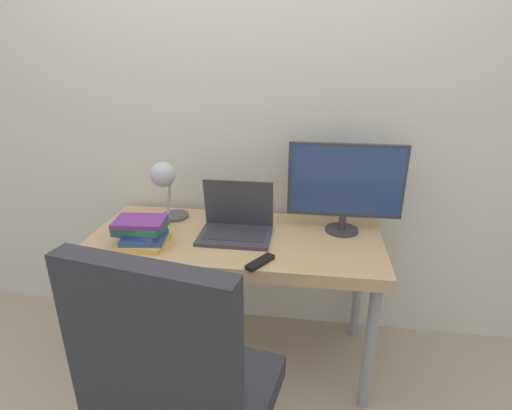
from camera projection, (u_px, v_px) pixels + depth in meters
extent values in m
plane|color=tan|center=(227.00, 399.00, 1.92)|extent=(12.00, 12.00, 0.00)
cube|color=beige|center=(247.00, 105.00, 2.08)|extent=(8.00, 0.05, 2.60)
cube|color=tan|center=(236.00, 241.00, 1.96)|extent=(1.41, 0.62, 0.06)
cylinder|color=gray|center=(98.00, 323.00, 1.94)|extent=(0.05, 0.05, 0.66)
cylinder|color=gray|center=(369.00, 349.00, 1.77)|extent=(0.05, 0.05, 0.66)
cylinder|color=gray|center=(140.00, 270.00, 2.40)|extent=(0.05, 0.05, 0.66)
cylinder|color=gray|center=(358.00, 286.00, 2.24)|extent=(0.05, 0.05, 0.66)
cube|color=#38383D|center=(236.00, 236.00, 1.92)|extent=(0.34, 0.24, 0.02)
cube|color=#2D2D33|center=(236.00, 234.00, 1.92)|extent=(0.29, 0.15, 0.00)
cube|color=#38383D|center=(239.00, 203.00, 1.97)|extent=(0.34, 0.04, 0.24)
cube|color=silver|center=(239.00, 203.00, 1.97)|extent=(0.31, 0.03, 0.21)
cylinder|color=#333338|center=(342.00, 230.00, 2.00)|extent=(0.16, 0.16, 0.01)
cylinder|color=#333338|center=(342.00, 221.00, 1.98)|extent=(0.04, 0.04, 0.08)
cube|color=#333338|center=(346.00, 181.00, 1.91)|extent=(0.55, 0.02, 0.36)
cube|color=navy|center=(346.00, 181.00, 1.89)|extent=(0.53, 0.00, 0.34)
cylinder|color=#4C4C51|center=(175.00, 216.00, 2.16)|extent=(0.15, 0.15, 0.02)
cylinder|color=#99999E|center=(169.00, 195.00, 2.05)|extent=(0.02, 0.14, 0.27)
sphere|color=#B2B2B7|center=(163.00, 175.00, 1.95)|extent=(0.12, 0.12, 0.12)
cube|color=#2D2D33|center=(193.00, 396.00, 1.34)|extent=(0.60, 0.56, 0.09)
cube|color=#2D2D33|center=(151.00, 359.00, 1.05)|extent=(0.50, 0.16, 0.57)
cube|color=gold|center=(144.00, 242.00, 1.85)|extent=(0.21, 0.20, 0.03)
cube|color=#334C8C|center=(144.00, 237.00, 1.84)|extent=(0.21, 0.19, 0.03)
cube|color=#334C8C|center=(139.00, 231.00, 1.84)|extent=(0.24, 0.17, 0.03)
cube|color=#286B47|center=(140.00, 226.00, 1.83)|extent=(0.23, 0.18, 0.03)
cube|color=#753384|center=(140.00, 221.00, 1.82)|extent=(0.24, 0.17, 0.02)
cube|color=black|center=(260.00, 262.00, 1.69)|extent=(0.12, 0.15, 0.02)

